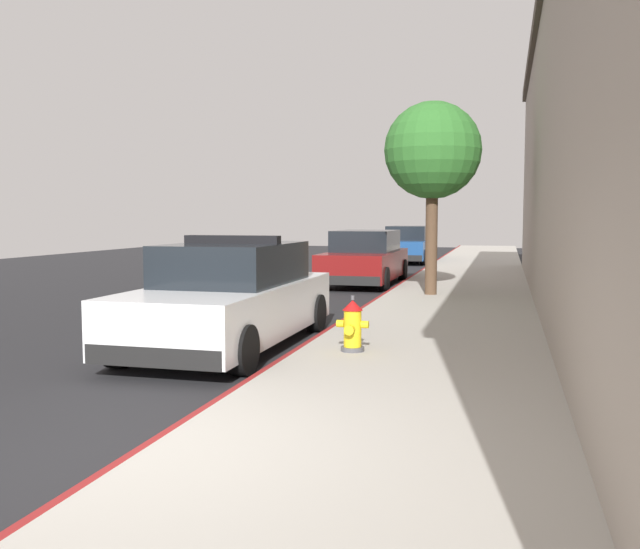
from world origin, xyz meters
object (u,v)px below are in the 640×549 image
Objects in this scene: police_cruiser at (231,298)px; street_tree at (433,152)px; fire_hydrant at (352,326)px; parked_car_silver_ahead at (365,259)px; parked_car_dark_far at (408,245)px.

street_tree is (2.29, 6.71, 2.71)m from police_cruiser.
street_tree is at bearing 87.57° from fire_hydrant.
police_cruiser is at bearing -90.19° from parked_car_silver_ahead.
police_cruiser is 1.00× the size of parked_car_silver_ahead.
police_cruiser is at bearing 164.98° from fire_hydrant.
parked_car_dark_far reaches higher than fire_hydrant.
police_cruiser reaches higher than parked_car_dark_far.
parked_car_silver_ahead is at bearing -89.43° from parked_car_dark_far.
police_cruiser is 20.10m from parked_car_dark_far.
fire_hydrant is at bearing -15.02° from police_cruiser.
parked_car_dark_far is 20.74m from fire_hydrant.
parked_car_dark_far is 13.87m from street_tree.
parked_car_silver_ahead is (0.03, 10.10, -0.00)m from police_cruiser.
street_tree is (2.25, -3.39, 2.72)m from parked_car_silver_ahead.
street_tree is (0.31, 7.24, 2.97)m from fire_hydrant.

